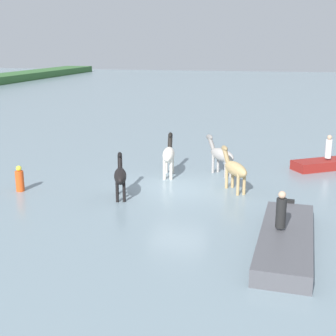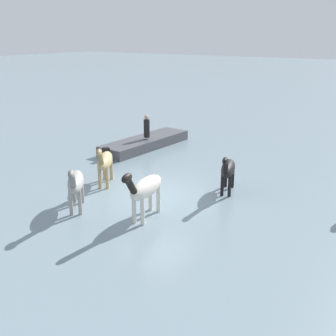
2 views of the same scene
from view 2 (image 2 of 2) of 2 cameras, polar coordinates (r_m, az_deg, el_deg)
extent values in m
plane|color=gray|center=(16.35, -1.21, -3.51)|extent=(185.38, 185.38, 0.00)
ellipsoid|color=black|center=(16.44, 8.13, -0.06)|extent=(1.78, 1.03, 0.58)
cylinder|color=black|center=(16.09, 8.32, -2.25)|extent=(0.13, 0.13, 0.95)
cylinder|color=black|center=(16.12, 7.34, -2.17)|extent=(0.13, 0.13, 0.95)
cylinder|color=black|center=(17.06, 8.74, -1.10)|extent=(0.13, 0.13, 0.95)
cylinder|color=black|center=(17.09, 7.81, -1.02)|extent=(0.13, 0.13, 0.95)
cylinder|color=black|center=(15.47, 7.77, 0.25)|extent=(0.56, 0.36, 0.63)
ellipsoid|color=black|center=(15.22, 7.72, 0.98)|extent=(0.51, 0.34, 0.25)
ellipsoid|color=#9E9993|center=(15.01, -12.37, -1.82)|extent=(1.73, 1.59, 0.61)
cylinder|color=#9E9993|center=(14.66, -11.85, -4.37)|extent=(0.13, 0.13, 1.01)
cylinder|color=#9E9993|center=(14.69, -13.00, -4.41)|extent=(0.13, 0.13, 1.01)
cylinder|color=#9E9993|center=(15.67, -11.55, -2.87)|extent=(0.13, 0.13, 1.01)
cylinder|color=#9E9993|center=(15.70, -12.62, -2.91)|extent=(0.13, 0.13, 1.01)
cylinder|color=slate|center=(13.97, -12.81, -1.61)|extent=(0.56, 0.52, 0.67)
ellipsoid|color=slate|center=(13.70, -12.96, -0.80)|extent=(0.52, 0.48, 0.27)
ellipsoid|color=silver|center=(13.97, -2.95, -2.63)|extent=(2.00, 0.86, 0.65)
cylinder|color=silver|center=(13.63, -3.47, -5.60)|extent=(0.14, 0.14, 1.07)
cylinder|color=silver|center=(13.77, -4.62, -5.38)|extent=(0.14, 0.14, 1.07)
cylinder|color=silver|center=(14.58, -1.31, -3.97)|extent=(0.14, 0.14, 1.07)
cylinder|color=silver|center=(14.71, -2.41, -3.77)|extent=(0.14, 0.14, 1.07)
cylinder|color=black|center=(12.99, -5.09, -2.32)|extent=(0.62, 0.31, 0.71)
ellipsoid|color=black|center=(12.73, -5.58, -1.37)|extent=(0.56, 0.30, 0.28)
ellipsoid|color=tan|center=(17.29, -8.50, 1.01)|extent=(1.82, 1.41, 0.61)
cylinder|color=tan|center=(16.91, -8.25, -1.15)|extent=(0.13, 0.13, 1.00)
cylinder|color=tan|center=(16.96, -9.22, -1.14)|extent=(0.13, 0.13, 1.00)
cylinder|color=tan|center=(17.93, -7.68, -0.02)|extent=(0.13, 0.13, 1.00)
cylinder|color=tan|center=(17.97, -8.60, -0.01)|extent=(0.13, 0.13, 1.00)
cylinder|color=olive|center=(16.28, -9.14, 1.36)|extent=(0.58, 0.47, 0.67)
ellipsoid|color=olive|center=(16.02, -9.31, 2.10)|extent=(0.53, 0.44, 0.27)
cube|color=#4C4C51|center=(22.92, -3.07, 3.25)|extent=(5.83, 1.95, 0.67)
cube|color=black|center=(20.80, -8.35, 1.78)|extent=(0.26, 0.29, 0.72)
cylinder|color=black|center=(22.48, -2.89, 5.36)|extent=(0.32, 0.32, 0.95)
sphere|color=tan|center=(22.36, -2.92, 6.85)|extent=(0.24, 0.24, 0.24)
camera|label=1|loc=(34.48, 12.53, 17.93)|focal=50.68mm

